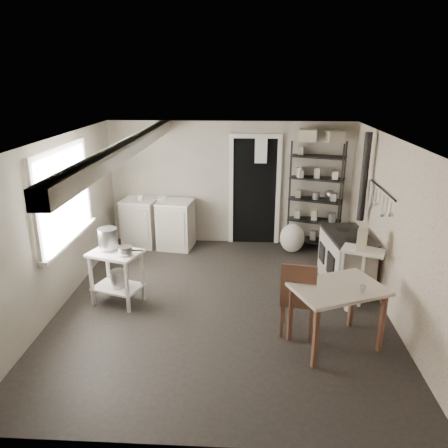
# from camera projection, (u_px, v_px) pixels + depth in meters

# --- Properties ---
(floor) EXTENTS (5.00, 5.00, 0.00)m
(floor) POSITION_uv_depth(u_px,v_px,m) (223.00, 304.00, 6.16)
(floor) COLOR black
(floor) RESTS_ON ground
(ceiling) EXTENTS (5.00, 5.00, 0.00)m
(ceiling) POSITION_uv_depth(u_px,v_px,m) (223.00, 140.00, 5.42)
(ceiling) COLOR beige
(ceiling) RESTS_ON wall_back
(wall_back) EXTENTS (4.50, 0.02, 2.30)m
(wall_back) POSITION_uv_depth(u_px,v_px,m) (231.00, 184.00, 8.15)
(wall_back) COLOR #AFA695
(wall_back) RESTS_ON ground
(wall_front) EXTENTS (4.50, 0.02, 2.30)m
(wall_front) POSITION_uv_depth(u_px,v_px,m) (204.00, 332.00, 3.43)
(wall_front) COLOR #AFA695
(wall_front) RESTS_ON ground
(wall_left) EXTENTS (0.02, 5.00, 2.30)m
(wall_left) POSITION_uv_depth(u_px,v_px,m) (57.00, 225.00, 5.91)
(wall_left) COLOR #AFA695
(wall_left) RESTS_ON ground
(wall_right) EXTENTS (0.02, 5.00, 2.30)m
(wall_right) POSITION_uv_depth(u_px,v_px,m) (395.00, 231.00, 5.67)
(wall_right) COLOR #AFA695
(wall_right) RESTS_ON ground
(window) EXTENTS (0.12, 1.76, 1.28)m
(window) POSITION_uv_depth(u_px,v_px,m) (62.00, 196.00, 5.98)
(window) COLOR white
(window) RESTS_ON wall_left
(doorway) EXTENTS (0.96, 0.10, 2.08)m
(doorway) POSITION_uv_depth(u_px,v_px,m) (254.00, 192.00, 8.15)
(doorway) COLOR white
(doorway) RESTS_ON ground
(ceiling_beam) EXTENTS (0.18, 5.00, 0.18)m
(ceiling_beam) POSITION_uv_depth(u_px,v_px,m) (128.00, 148.00, 5.52)
(ceiling_beam) COLOR white
(ceiling_beam) RESTS_ON ceiling
(wallpaper_panel) EXTENTS (0.01, 5.00, 2.30)m
(wallpaper_panel) POSITION_uv_depth(u_px,v_px,m) (394.00, 231.00, 5.67)
(wallpaper_panel) COLOR beige
(wallpaper_panel) RESTS_ON wall_right
(utensil_rail) EXTENTS (0.06, 1.20, 0.44)m
(utensil_rail) POSITION_uv_depth(u_px,v_px,m) (381.00, 190.00, 6.12)
(utensil_rail) COLOR #AFAFB1
(utensil_rail) RESTS_ON wall_right
(prep_table) EXTENTS (0.79, 0.67, 0.77)m
(prep_table) POSITION_uv_depth(u_px,v_px,m) (117.00, 277.00, 6.10)
(prep_table) COLOR white
(prep_table) RESTS_ON ground
(stockpot) EXTENTS (0.32, 0.32, 0.28)m
(stockpot) POSITION_uv_depth(u_px,v_px,m) (108.00, 238.00, 6.01)
(stockpot) COLOR #AFAFB1
(stockpot) RESTS_ON prep_table
(saucepan) EXTENTS (0.24, 0.24, 0.10)m
(saucepan) POSITION_uv_depth(u_px,v_px,m) (125.00, 250.00, 5.84)
(saucepan) COLOR #AFAFB1
(saucepan) RESTS_ON prep_table
(bucket) EXTENTS (0.26, 0.26, 0.23)m
(bucket) POSITION_uv_depth(u_px,v_px,m) (118.00, 278.00, 6.08)
(bucket) COLOR #AFAFB1
(bucket) RESTS_ON prep_table
(base_cabinets) EXTENTS (1.43, 0.76, 0.90)m
(base_cabinets) POSITION_uv_depth(u_px,v_px,m) (158.00, 223.00, 8.14)
(base_cabinets) COLOR beige
(base_cabinets) RESTS_ON ground
(mixing_bowl) EXTENTS (0.34, 0.34, 0.07)m
(mixing_bowl) POSITION_uv_depth(u_px,v_px,m) (161.00, 197.00, 7.99)
(mixing_bowl) COLOR silver
(mixing_bowl) RESTS_ON base_cabinets
(counter_cup) EXTENTS (0.14, 0.14, 0.10)m
(counter_cup) POSITION_uv_depth(u_px,v_px,m) (140.00, 197.00, 7.94)
(counter_cup) COLOR silver
(counter_cup) RESTS_ON base_cabinets
(shelf_rack) EXTENTS (1.01, 0.65, 1.98)m
(shelf_rack) POSITION_uv_depth(u_px,v_px,m) (316.00, 198.00, 7.95)
(shelf_rack) COLOR black
(shelf_rack) RESTS_ON ground
(shelf_jar) EXTENTS (0.12, 0.12, 0.21)m
(shelf_jar) POSITION_uv_depth(u_px,v_px,m) (300.00, 175.00, 7.83)
(shelf_jar) COLOR silver
(shelf_jar) RESTS_ON shelf_rack
(storage_box_a) EXTENTS (0.34, 0.32, 0.21)m
(storage_box_a) POSITION_uv_depth(u_px,v_px,m) (308.00, 140.00, 7.58)
(storage_box_a) COLOR beige
(storage_box_a) RESTS_ON shelf_rack
(storage_box_b) EXTENTS (0.35, 0.33, 0.19)m
(storage_box_b) POSITION_uv_depth(u_px,v_px,m) (334.00, 141.00, 7.56)
(storage_box_b) COLOR beige
(storage_box_b) RESTS_ON shelf_rack
(stove) EXTENTS (0.70, 1.11, 0.83)m
(stove) POSITION_uv_depth(u_px,v_px,m) (346.00, 258.00, 6.61)
(stove) COLOR beige
(stove) RESTS_ON ground
(stovepipe) EXTENTS (0.13, 0.13, 1.33)m
(stovepipe) POSITION_uv_depth(u_px,v_px,m) (364.00, 177.00, 6.66)
(stovepipe) COLOR black
(stovepipe) RESTS_ON stove
(side_ledge) EXTENTS (0.63, 0.50, 0.86)m
(side_ledge) POSITION_uv_depth(u_px,v_px,m) (360.00, 278.00, 5.99)
(side_ledge) COLOR white
(side_ledge) RESTS_ON ground
(oats_box) EXTENTS (0.18, 0.23, 0.30)m
(oats_box) POSITION_uv_depth(u_px,v_px,m) (362.00, 239.00, 5.80)
(oats_box) COLOR beige
(oats_box) RESTS_ON side_ledge
(work_table) EXTENTS (1.22, 1.06, 0.78)m
(work_table) POSITION_uv_depth(u_px,v_px,m) (335.00, 317.00, 5.12)
(work_table) COLOR beige
(work_table) RESTS_ON ground
(table_cup) EXTENTS (0.11, 0.11, 0.08)m
(table_cup) POSITION_uv_depth(u_px,v_px,m) (362.00, 290.00, 4.85)
(table_cup) COLOR silver
(table_cup) RESTS_ON work_table
(chair) EXTENTS (0.47, 0.49, 1.00)m
(chair) POSITION_uv_depth(u_px,v_px,m) (298.00, 297.00, 5.36)
(chair) COLOR brown
(chair) RESTS_ON ground
(flour_sack) EXTENTS (0.56, 0.53, 0.54)m
(flour_sack) POSITION_uv_depth(u_px,v_px,m) (292.00, 239.00, 7.94)
(flour_sack) COLOR white
(flour_sack) RESTS_ON ground
(floor_crock) EXTENTS (0.14, 0.14, 0.16)m
(floor_crock) POSITION_uv_depth(u_px,v_px,m) (349.00, 305.00, 5.99)
(floor_crock) COLOR silver
(floor_crock) RESTS_ON ground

